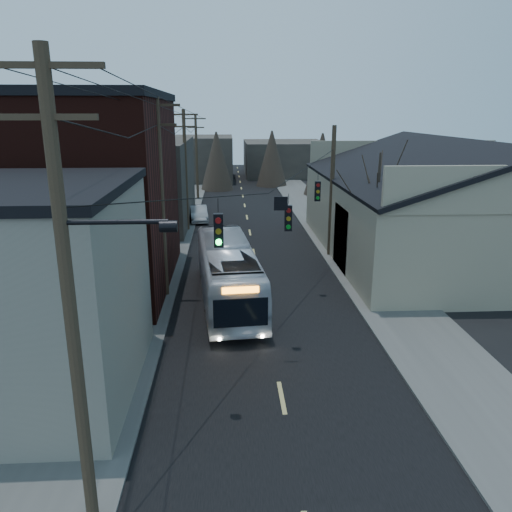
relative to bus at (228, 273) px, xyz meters
The scene contains 13 objects.
road_surface 13.10m from the bus, 82.20° to the left, with size 9.00×110.00×0.02m, color black.
sidewalk_left 13.82m from the bus, 110.16° to the left, with size 4.00×110.00×0.12m, color #474744.
sidewalk_right 15.39m from the bus, 57.34° to the left, with size 4.00×110.00×0.12m, color #474744.
building_clapboard 11.04m from the bus, 131.76° to the right, with size 8.00×8.00×7.00m, color slate.
building_brick 9.40m from the bus, 160.62° to the left, with size 10.00×12.00×10.00m, color black.
building_left_far 20.51m from the bus, 112.26° to the left, with size 9.00×14.00×7.00m, color #332C28.
warehouse 16.79m from the bus, 28.14° to the left, with size 16.16×20.60×7.73m.
building_far_left 48.11m from the bus, 95.05° to the left, with size 10.00×12.00×6.00m, color #332C28.
building_far_right 53.63m from the bus, 80.59° to the left, with size 12.00×14.00×5.00m, color #332C28.
bare_tree 9.00m from the bus, 19.31° to the left, with size 0.40×0.40×7.20m, color black.
utility_lines 7.95m from the bus, 100.84° to the left, with size 11.24×45.28×10.50m.
bus is the anchor object (origin of this frame).
parked_car 19.69m from the bus, 97.40° to the left, with size 1.43×4.12×1.36m, color #939699.
Camera 1 is at (-1.71, -6.76, 9.29)m, focal length 35.00 mm.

